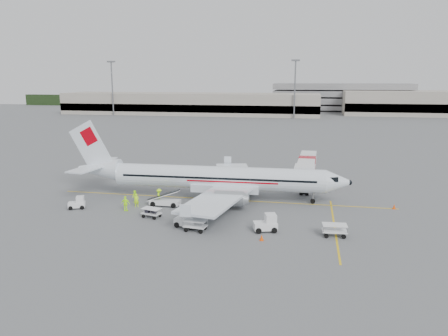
{
  "coord_description": "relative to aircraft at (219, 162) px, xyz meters",
  "views": [
    {
      "loc": [
        10.91,
        -53.81,
        15.62
      ],
      "look_at": [
        0.0,
        2.0,
        3.8
      ],
      "focal_mm": 35.0,
      "sensor_mm": 36.0,
      "label": 1
    }
  ],
  "objects": [
    {
      "name": "cart_empty_b",
      "position": [
        14.14,
        -11.06,
        -4.29
      ],
      "size": [
        2.51,
        1.59,
        1.26
      ],
      "primitive_type": null,
      "rotation": [
        0.0,
        0.0,
        0.07
      ],
      "color": "silver",
      "rests_on": "ground"
    },
    {
      "name": "cone_nose",
      "position": [
        21.73,
        -0.11,
        -4.61
      ],
      "size": [
        0.39,
        0.39,
        0.63
      ],
      "primitive_type": "cone",
      "color": "#F44803",
      "rests_on": "ground"
    },
    {
      "name": "belt_loader",
      "position": [
        -5.94,
        -4.14,
        -3.59
      ],
      "size": [
        4.97,
        1.96,
        2.67
      ],
      "primitive_type": null,
      "rotation": [
        0.0,
        0.0,
        -0.02
      ],
      "color": "silver",
      "rests_on": "ground"
    },
    {
      "name": "ground",
      "position": [
        0.32,
        -0.06,
        -4.92
      ],
      "size": [
        360.0,
        360.0,
        0.0
      ],
      "primitive_type": "plane",
      "color": "#56595B"
    },
    {
      "name": "mast_center",
      "position": [
        5.32,
        117.94,
        6.08
      ],
      "size": [
        3.2,
        1.2,
        22.0
      ],
      "primitive_type": null,
      "color": "slate",
      "rests_on": "ground"
    },
    {
      "name": "cone_stbd",
      "position": [
        7.11,
        -13.59,
        -4.61
      ],
      "size": [
        0.38,
        0.38,
        0.63
      ],
      "primitive_type": "cone",
      "color": "#F44803",
      "rests_on": "ground"
    },
    {
      "name": "tug_mid",
      "position": [
        -1.2,
        -11.13,
        -4.0
      ],
      "size": [
        2.62,
        1.84,
        1.84
      ],
      "primitive_type": null,
      "rotation": [
        0.0,
        0.0,
        -0.22
      ],
      "color": "silver",
      "rests_on": "ground"
    },
    {
      "name": "cart_empty_a",
      "position": [
        0.07,
        -12.24,
        -4.32
      ],
      "size": [
        2.47,
        1.65,
        1.21
      ],
      "primitive_type": null,
      "rotation": [
        0.0,
        0.0,
        -0.12
      ],
      "color": "silver",
      "rests_on": "ground"
    },
    {
      "name": "stripe_cross",
      "position": [
        14.32,
        -8.06,
        -4.92
      ],
      "size": [
        0.2,
        20.0,
        0.01
      ],
      "primitive_type": "cube",
      "color": "yellow",
      "rests_on": "ground"
    },
    {
      "name": "mast_west",
      "position": [
        -69.68,
        117.94,
        6.08
      ],
      "size": [
        3.2,
        1.2,
        22.0
      ],
      "primitive_type": null,
      "color": "slate",
      "rests_on": "ground"
    },
    {
      "name": "crew_d",
      "position": [
        -9.83,
        -7.13,
        -4.0
      ],
      "size": [
        1.11,
        0.52,
        1.85
      ],
      "primitive_type": "imported",
      "rotation": [
        0.0,
        0.0,
        3.08
      ],
      "color": "#B7F714",
      "rests_on": "ground"
    },
    {
      "name": "aircraft",
      "position": [
        0.0,
        0.0,
        0.0
      ],
      "size": [
        36.54,
        29.05,
        9.85
      ],
      "primitive_type": null,
      "rotation": [
        0.0,
        0.0,
        0.03
      ],
      "color": "white",
      "rests_on": "ground"
    },
    {
      "name": "cart_loaded_b",
      "position": [
        -5.96,
        -8.88,
        -4.37
      ],
      "size": [
        2.38,
        1.76,
        1.11
      ],
      "primitive_type": null,
      "rotation": [
        0.0,
        0.0,
        -0.26
      ],
      "color": "silver",
      "rests_on": "ground"
    },
    {
      "name": "treeline",
      "position": [
        0.32,
        174.94,
        -1.92
      ],
      "size": [
        300.0,
        3.0,
        6.0
      ],
      "primitive_type": null,
      "color": "black",
      "rests_on": "ground"
    },
    {
      "name": "crew_b",
      "position": [
        -10.1,
        -3.65,
        -4.12
      ],
      "size": [
        0.98,
        0.92,
        1.61
      ],
      "primitive_type": "imported",
      "rotation": [
        0.0,
        0.0,
        -0.53
      ],
      "color": "#B7F714",
      "rests_on": "ground"
    },
    {
      "name": "tug_fore",
      "position": [
        7.19,
        -10.92,
        -4.0
      ],
      "size": [
        2.68,
        1.99,
        1.85
      ],
      "primitive_type": null,
      "rotation": [
        0.0,
        0.0,
        0.29
      ],
      "color": "silver",
      "rests_on": "ground"
    },
    {
      "name": "crew_a",
      "position": [
        -9.22,
        -5.29,
        -4.09
      ],
      "size": [
        0.73,
        0.67,
        1.66
      ],
      "primitive_type": "imported",
      "rotation": [
        0.0,
        0.0,
        0.6
      ],
      "color": "#B7F714",
      "rests_on": "ground"
    },
    {
      "name": "cart_loaded_a",
      "position": [
        -0.64,
        -6.28,
        -4.28
      ],
      "size": [
        2.67,
        1.84,
        1.29
      ],
      "primitive_type": null,
      "rotation": [
        0.0,
        0.0,
        0.16
      ],
      "color": "silver",
      "rests_on": "ground"
    },
    {
      "name": "stripe_lead",
      "position": [
        0.32,
        -0.06,
        -4.92
      ],
      "size": [
        44.0,
        0.2,
        0.01
      ],
      "primitive_type": "cube",
      "color": "yellow",
      "rests_on": "ground"
    },
    {
      "name": "crew_c",
      "position": [
        -7.05,
        -3.14,
        -3.99
      ],
      "size": [
        1.1,
        1.38,
        1.86
      ],
      "primitive_type": "imported",
      "rotation": [
        0.0,
        0.0,
        1.96
      ],
      "color": "#B7F714",
      "rests_on": "ground"
    },
    {
      "name": "cone_port",
      "position": [
        -2.41,
        12.01,
        -4.66
      ],
      "size": [
        0.33,
        0.33,
        0.54
      ],
      "primitive_type": "cone",
      "color": "#F44803",
      "rests_on": "ground"
    },
    {
      "name": "tug_aft",
      "position": [
        -16.11,
        -7.33,
        -4.17
      ],
      "size": [
        2.23,
        1.78,
        1.51
      ],
      "primitive_type": null,
      "rotation": [
        0.0,
        0.0,
        0.39
      ],
      "color": "silver",
      "rests_on": "ground"
    },
    {
      "name": "parking_garage",
      "position": [
        25.32,
        159.94,
        2.08
      ],
      "size": [
        62.0,
        24.0,
        14.0
      ],
      "primitive_type": null,
      "color": "slate",
      "rests_on": "ground"
    },
    {
      "name": "terminal_west",
      "position": [
        -39.68,
        129.94,
        -0.42
      ],
      "size": [
        110.0,
        22.0,
        9.0
      ],
      "primitive_type": null,
      "color": "gray",
      "rests_on": "ground"
    },
    {
      "name": "jet_bridge",
      "position": [
        11.16,
        10.04,
        -2.8
      ],
      "size": [
        3.69,
        16.26,
        4.24
      ],
      "primitive_type": null,
      "rotation": [
        0.0,
        0.0,
        -0.04
      ],
      "color": "silver",
      "rests_on": "ground"
    }
  ]
}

